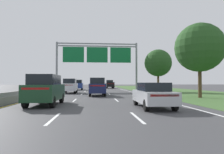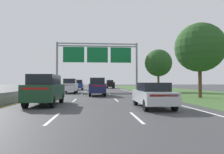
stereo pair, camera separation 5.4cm
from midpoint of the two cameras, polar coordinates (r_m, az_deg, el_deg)
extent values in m
plane|color=#3D3D3F|center=(33.58, -4.72, -4.22)|extent=(220.00, 220.00, 0.00)
cube|color=white|center=(9.37, -16.35, -11.19)|extent=(0.14, 3.00, 0.01)
cube|color=white|center=(18.21, -10.60, -6.48)|extent=(0.14, 3.00, 0.01)
cube|color=white|center=(27.16, -8.64, -4.84)|extent=(0.14, 3.00, 0.01)
cube|color=white|center=(36.13, -7.66, -4.01)|extent=(0.14, 3.00, 0.01)
cube|color=white|center=(45.11, -7.08, -3.51)|extent=(0.14, 3.00, 0.01)
cube|color=white|center=(54.10, -6.68, -3.18)|extent=(0.14, 3.00, 0.01)
cube|color=white|center=(63.09, -6.40, -2.94)|extent=(0.14, 3.00, 0.01)
cube|color=white|center=(72.09, -6.19, -2.76)|extent=(0.14, 3.00, 0.01)
cube|color=white|center=(81.08, -6.03, -2.62)|extent=(0.14, 3.00, 0.01)
cube|color=white|center=(9.37, 6.88, -11.24)|extent=(0.14, 3.00, 0.01)
cube|color=white|center=(18.21, 1.14, -6.50)|extent=(0.14, 3.00, 0.01)
cube|color=white|center=(27.16, -0.80, -4.86)|extent=(0.14, 3.00, 0.01)
cube|color=white|center=(36.13, -1.78, -4.02)|extent=(0.14, 3.00, 0.01)
cube|color=white|center=(45.11, -2.37, -3.52)|extent=(0.14, 3.00, 0.01)
cube|color=white|center=(54.10, -2.76, -3.19)|extent=(0.14, 3.00, 0.01)
cube|color=white|center=(63.09, -3.04, -2.95)|extent=(0.14, 3.00, 0.01)
cube|color=white|center=(72.09, -3.25, -2.77)|extent=(0.14, 3.00, 0.01)
cube|color=white|center=(81.08, -3.41, -2.63)|extent=(0.14, 3.00, 0.01)
cube|color=white|center=(34.10, 5.27, -4.17)|extent=(0.16, 106.00, 0.01)
cube|color=gold|center=(34.10, -14.71, -4.13)|extent=(0.16, 106.00, 0.01)
cube|color=#3D602D|center=(36.37, 17.89, -3.93)|extent=(14.00, 110.00, 0.02)
cube|color=gray|center=(34.21, -15.87, -3.65)|extent=(0.60, 110.00, 0.55)
cube|color=gray|center=(34.20, -15.86, -2.94)|extent=(0.25, 110.00, 0.30)
cylinder|color=gray|center=(38.06, -15.40, 2.91)|extent=(0.36, 0.36, 8.97)
cylinder|color=gray|center=(38.17, 6.87, 2.85)|extent=(0.36, 0.36, 8.97)
cube|color=gray|center=(37.97, -4.23, 9.36)|extent=(14.70, 0.24, 0.20)
cube|color=gray|center=(37.89, -4.24, 8.69)|extent=(14.70, 0.24, 0.20)
cube|color=#0C602D|center=(37.67, -10.88, 6.25)|extent=(3.83, 0.12, 2.83)
cube|color=#0C602D|center=(37.45, -4.24, 6.27)|extent=(3.83, 0.12, 2.83)
cube|color=#0C602D|center=(37.74, 2.39, 6.21)|extent=(3.83, 0.12, 2.83)
cube|color=black|center=(53.57, -0.67, -2.23)|extent=(2.08, 5.43, 1.00)
cube|color=black|center=(54.42, -0.75, -1.28)|extent=(1.75, 1.93, 0.78)
cube|color=#B21414|center=(50.92, -0.42, -1.93)|extent=(1.68, 0.11, 0.12)
cube|color=black|center=(51.85, -0.51, -1.59)|extent=(2.03, 1.97, 0.20)
cylinder|color=black|center=(55.35, -1.71, -2.72)|extent=(0.31, 0.84, 0.84)
cylinder|color=black|center=(55.49, 0.04, -2.72)|extent=(0.31, 0.84, 0.84)
cylinder|color=black|center=(51.69, -1.44, -2.81)|extent=(0.31, 0.84, 0.84)
cylinder|color=black|center=(51.84, 0.44, -2.80)|extent=(0.31, 0.84, 0.84)
cube|color=#B2B5BA|center=(12.89, 11.40, -5.48)|extent=(1.86, 4.42, 0.72)
cube|color=black|center=(12.81, 11.44, -2.73)|extent=(1.59, 2.31, 0.52)
cube|color=#B21414|center=(10.81, 14.48, -5.08)|extent=(1.53, 0.09, 0.12)
cylinder|color=black|center=(14.19, 6.63, -6.59)|extent=(0.23, 0.66, 0.66)
cylinder|color=black|center=(14.57, 12.86, -6.43)|extent=(0.23, 0.66, 0.66)
cylinder|color=black|center=(11.28, 9.52, -7.90)|extent=(0.23, 0.66, 0.66)
cylinder|color=black|center=(11.76, 17.18, -7.59)|extent=(0.23, 0.66, 0.66)
cube|color=silver|center=(30.32, -11.80, -2.77)|extent=(1.99, 4.73, 1.05)
cube|color=black|center=(30.17, -11.82, -1.13)|extent=(1.69, 3.03, 0.68)
cube|color=#B21414|center=(28.02, -12.29, -2.23)|extent=(1.60, 0.11, 0.12)
cylinder|color=black|center=(32.02, -12.97, -3.64)|extent=(0.27, 0.76, 0.76)
cylinder|color=black|center=(31.86, -10.03, -3.66)|extent=(0.27, 0.76, 0.76)
cylinder|color=black|center=(28.86, -13.76, -3.87)|extent=(0.27, 0.76, 0.76)
cylinder|color=black|center=(28.67, -10.51, -3.90)|extent=(0.27, 0.76, 0.76)
cube|color=navy|center=(43.10, -9.59, -2.40)|extent=(2.00, 4.74, 1.05)
cube|color=black|center=(42.94, -9.60, -1.25)|extent=(1.70, 3.04, 0.68)
cube|color=#B21414|center=(40.79, -9.79, -2.01)|extent=(1.60, 0.12, 0.12)
cylinder|color=black|center=(44.76, -10.51, -3.03)|extent=(0.28, 0.77, 0.76)
cylinder|color=black|center=(44.66, -8.41, -3.05)|extent=(0.28, 0.77, 0.76)
cylinder|color=black|center=(41.58, -10.86, -3.15)|extent=(0.28, 0.77, 0.76)
cylinder|color=black|center=(41.47, -8.60, -3.16)|extent=(0.28, 0.77, 0.76)
cube|color=#161E47|center=(24.11, -4.32, -3.13)|extent=(1.96, 4.72, 1.05)
cube|color=black|center=(23.95, -4.31, -1.07)|extent=(1.67, 3.02, 0.68)
cube|color=#B21414|center=(21.79, -4.20, -2.48)|extent=(1.60, 0.10, 0.12)
cylinder|color=black|center=(25.72, -6.23, -4.20)|extent=(0.27, 0.76, 0.76)
cylinder|color=black|center=(25.75, -2.57, -4.20)|extent=(0.27, 0.76, 0.76)
cylinder|color=black|center=(22.53, -6.33, -4.58)|extent=(0.27, 0.76, 0.76)
cylinder|color=black|center=(22.57, -2.15, -4.58)|extent=(0.27, 0.76, 0.76)
cube|color=#193D23|center=(14.86, -18.35, -4.07)|extent=(1.94, 4.71, 1.05)
cube|color=black|center=(14.70, -18.46, -0.73)|extent=(1.66, 3.01, 0.68)
cube|color=#B21414|center=(12.62, -20.89, -3.08)|extent=(1.60, 0.09, 0.12)
cylinder|color=black|center=(16.65, -19.77, -5.59)|extent=(0.27, 0.76, 0.76)
cylinder|color=black|center=(16.29, -14.18, -5.72)|extent=(0.27, 0.76, 0.76)
cylinder|color=black|center=(13.60, -23.39, -6.48)|extent=(0.27, 0.76, 0.76)
cylinder|color=black|center=(13.16, -16.59, -6.72)|extent=(0.27, 0.76, 0.76)
cylinder|color=#4C3823|center=(22.59, 23.52, -1.40)|extent=(0.36, 0.36, 3.17)
sphere|color=#234C1E|center=(22.87, 23.43, 7.65)|extent=(5.03, 5.03, 5.03)
cylinder|color=#4C3823|center=(35.92, 12.88, -1.55)|extent=(0.36, 0.36, 3.08)
sphere|color=#234C1E|center=(36.08, 12.84, 3.90)|extent=(4.71, 4.71, 4.71)
camera|label=1|loc=(0.03, -90.08, 0.00)|focal=32.35mm
camera|label=2|loc=(0.03, 89.92, 0.00)|focal=32.35mm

